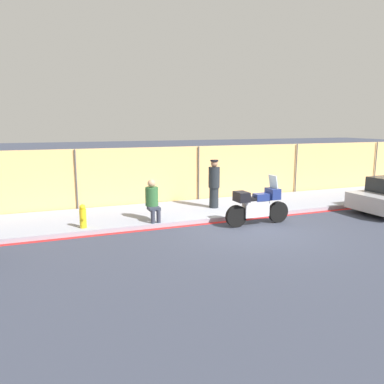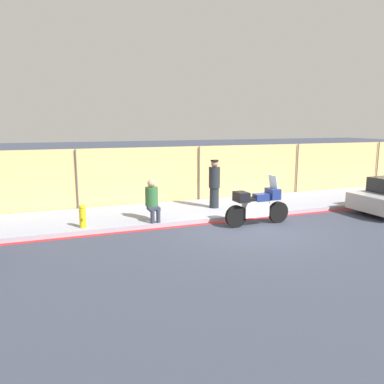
{
  "view_description": "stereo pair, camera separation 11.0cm",
  "coord_description": "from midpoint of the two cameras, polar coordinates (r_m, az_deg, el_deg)",
  "views": [
    {
      "loc": [
        -5.67,
        -9.37,
        3.13
      ],
      "look_at": [
        -1.19,
        2.02,
        0.9
      ],
      "focal_mm": 35.0,
      "sensor_mm": 36.0,
      "label": 1
    },
    {
      "loc": [
        -5.57,
        -9.41,
        3.13
      ],
      "look_at": [
        -1.19,
        2.02,
        0.9
      ],
      "focal_mm": 35.0,
      "sensor_mm": 36.0,
      "label": 2
    }
  ],
  "objects": [
    {
      "name": "storefront_fence",
      "position": [
        15.04,
        1.19,
        2.68
      ],
      "size": [
        33.13,
        0.17,
        2.27
      ],
      "color": "#E5B26B",
      "rests_on": "ground_plane"
    },
    {
      "name": "fire_hydrant",
      "position": [
        11.38,
        -16.06,
        -3.53
      ],
      "size": [
        0.2,
        0.24,
        0.7
      ],
      "color": "gold",
      "rests_on": "sidewalk"
    },
    {
      "name": "sidewalk",
      "position": [
        13.77,
        3.7,
        -2.55
      ],
      "size": [
        34.87,
        3.05,
        0.14
      ],
      "color": "#8E93A3",
      "rests_on": "ground_plane"
    },
    {
      "name": "curb_paint_stripe",
      "position": [
        12.38,
        6.81,
        -4.39
      ],
      "size": [
        34.87,
        0.18,
        0.01
      ],
      "color": "red",
      "rests_on": "ground_plane"
    },
    {
      "name": "person_seated_on_curb",
      "position": [
        11.75,
        -5.83,
        -0.92
      ],
      "size": [
        0.41,
        0.68,
        1.3
      ],
      "color": "#2D3342",
      "rests_on": "sidewalk"
    },
    {
      "name": "motorcycle",
      "position": [
        11.87,
        10.16,
        -2.0
      ],
      "size": [
        2.21,
        0.51,
        1.55
      ],
      "rotation": [
        0.0,
        0.0,
        0.01
      ],
      "color": "black",
      "rests_on": "ground_plane"
    },
    {
      "name": "officer_standing",
      "position": [
        13.47,
        3.66,
        1.3
      ],
      "size": [
        0.4,
        0.4,
        1.74
      ],
      "color": "#1E2328",
      "rests_on": "sidewalk"
    },
    {
      "name": "ground_plane",
      "position": [
        11.39,
        9.6,
        -5.79
      ],
      "size": [
        120.0,
        120.0,
        0.0
      ],
      "primitive_type": "plane",
      "color": "#333847"
    }
  ]
}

